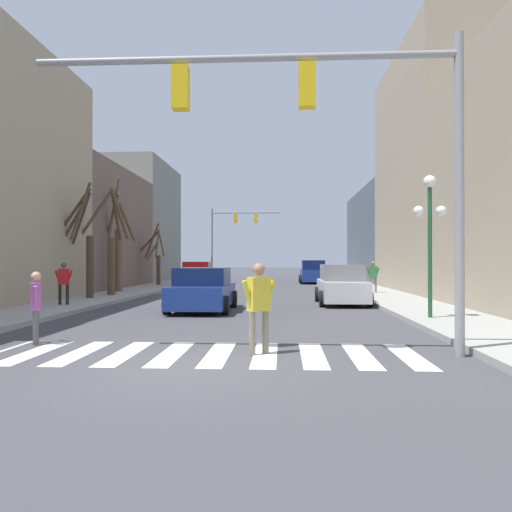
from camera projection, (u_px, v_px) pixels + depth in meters
ground_plane at (181, 369)px, 8.22m from camera, size 240.00×240.00×0.00m
building_row_left at (23, 197)px, 24.28m from camera, size 6.00×44.53×10.66m
building_row_right at (477, 186)px, 23.83m from camera, size 6.00×47.09×13.36m
crosswalk_stripes at (195, 354)px, 9.56m from camera, size 8.55×2.60×0.01m
traffic_signal_near at (326, 119)px, 9.46m from camera, size 8.20×0.28×6.07m
traffic_signal_far at (231, 228)px, 46.79m from camera, size 6.44×0.28×6.69m
street_lamp_right_corner at (430, 216)px, 14.41m from camera, size 0.95×0.36×4.11m
car_driving_away_lane at (203, 290)px, 17.79m from camera, size 2.18×4.30×1.54m
car_parked_right_far at (342, 286)px, 20.45m from camera, size 2.02×4.19×1.62m
car_driving_toward_lane at (198, 275)px, 33.64m from camera, size 2.12×4.27×1.71m
car_parked_left_far at (313, 273)px, 39.28m from camera, size 2.14×4.41×1.81m
pedestrian_on_right_sidewalk at (64, 280)px, 18.57m from camera, size 0.68×0.24×1.58m
pedestrian_crossing_street at (36, 301)px, 10.68m from camera, size 0.34×0.64×1.56m
pedestrian_waiting_at_curb at (373, 274)px, 25.58m from camera, size 0.70×0.24×1.61m
pedestrian_on_left_sidewalk at (259, 300)px, 9.53m from camera, size 0.67×0.50×1.75m
street_tree_left_near at (85, 246)px, 22.00m from camera, size 1.95×1.72×5.11m
street_tree_left_mid at (155, 255)px, 33.71m from camera, size 2.27×1.81×4.20m
street_tree_left_far at (111, 248)px, 24.03m from camera, size 2.51×1.89×5.17m
street_tree_right_near at (119, 247)px, 26.93m from camera, size 1.65×1.41×6.14m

